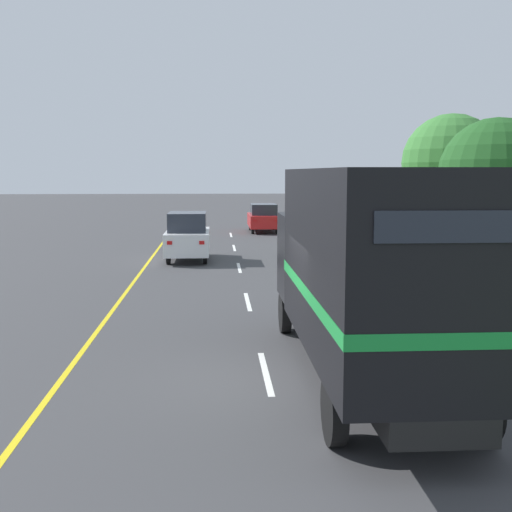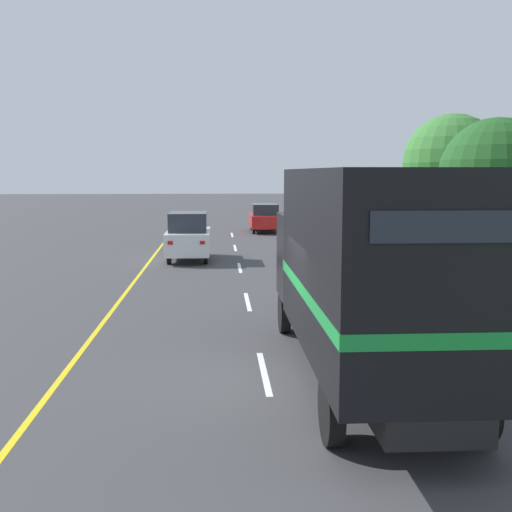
{
  "view_description": "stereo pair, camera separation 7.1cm",
  "coord_description": "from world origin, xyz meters",
  "px_view_note": "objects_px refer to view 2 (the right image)",
  "views": [
    {
      "loc": [
        -0.91,
        -11.05,
        3.7
      ],
      "look_at": [
        0.3,
        8.0,
        1.2
      ],
      "focal_mm": 45.0,
      "sensor_mm": 36.0,
      "label": 1
    },
    {
      "loc": [
        -0.84,
        -11.06,
        3.7
      ],
      "look_at": [
        0.3,
        8.0,
        1.2
      ],
      "focal_mm": 45.0,
      "sensor_mm": 36.0,
      "label": 2
    }
  ],
  "objects_px": {
    "lead_car_red_ahead": "(265,218)",
    "roadside_tree_near": "(496,175)",
    "roadside_tree_mid": "(452,163)",
    "lead_car_white": "(188,236)",
    "delineator_post": "(453,321)",
    "highway_sign": "(494,234)",
    "horse_trailer_truck": "(368,268)"
  },
  "relations": [
    {
      "from": "highway_sign",
      "to": "roadside_tree_mid",
      "type": "relative_size",
      "value": 0.49
    },
    {
      "from": "roadside_tree_near",
      "to": "delineator_post",
      "type": "height_order",
      "value": "roadside_tree_near"
    },
    {
      "from": "roadside_tree_near",
      "to": "delineator_post",
      "type": "xyz_separation_m",
      "value": [
        -4.18,
        -7.65,
        -3.1
      ]
    },
    {
      "from": "horse_trailer_truck",
      "to": "highway_sign",
      "type": "height_order",
      "value": "horse_trailer_truck"
    },
    {
      "from": "delineator_post",
      "to": "highway_sign",
      "type": "bearing_deg",
      "value": 56.17
    },
    {
      "from": "lead_car_red_ahead",
      "to": "roadside_tree_near",
      "type": "distance_m",
      "value": 20.05
    },
    {
      "from": "horse_trailer_truck",
      "to": "lead_car_white",
      "type": "xyz_separation_m",
      "value": [
        -3.81,
        16.29,
        -1.06
      ]
    },
    {
      "from": "horse_trailer_truck",
      "to": "lead_car_red_ahead",
      "type": "distance_m",
      "value": 29.02
    },
    {
      "from": "lead_car_red_ahead",
      "to": "roadside_tree_mid",
      "type": "bearing_deg",
      "value": -56.07
    },
    {
      "from": "roadside_tree_mid",
      "to": "delineator_post",
      "type": "relative_size",
      "value": 6.63
    },
    {
      "from": "horse_trailer_truck",
      "to": "roadside_tree_mid",
      "type": "height_order",
      "value": "roadside_tree_mid"
    },
    {
      "from": "roadside_tree_mid",
      "to": "lead_car_white",
      "type": "bearing_deg",
      "value": -173.14
    },
    {
      "from": "horse_trailer_truck",
      "to": "highway_sign",
      "type": "xyz_separation_m",
      "value": [
        4.87,
        6.06,
        -0.04
      ]
    },
    {
      "from": "horse_trailer_truck",
      "to": "delineator_post",
      "type": "distance_m",
      "value": 3.87
    },
    {
      "from": "horse_trailer_truck",
      "to": "roadside_tree_mid",
      "type": "bearing_deg",
      "value": 65.84
    },
    {
      "from": "roadside_tree_mid",
      "to": "highway_sign",
      "type": "bearing_deg",
      "value": -104.79
    },
    {
      "from": "highway_sign",
      "to": "delineator_post",
      "type": "distance_m",
      "value": 4.53
    },
    {
      "from": "lead_car_red_ahead",
      "to": "roadside_tree_near",
      "type": "relative_size",
      "value": 0.74
    },
    {
      "from": "highway_sign",
      "to": "roadside_tree_near",
      "type": "distance_m",
      "value": 4.75
    },
    {
      "from": "lead_car_white",
      "to": "horse_trailer_truck",
      "type": "bearing_deg",
      "value": -76.83
    },
    {
      "from": "lead_car_white",
      "to": "roadside_tree_mid",
      "type": "relative_size",
      "value": 0.62
    },
    {
      "from": "lead_car_red_ahead",
      "to": "highway_sign",
      "type": "xyz_separation_m",
      "value": [
        4.53,
        -22.94,
        1.14
      ]
    },
    {
      "from": "roadside_tree_mid",
      "to": "delineator_post",
      "type": "distance_m",
      "value": 16.53
    },
    {
      "from": "horse_trailer_truck",
      "to": "lead_car_red_ahead",
      "type": "xyz_separation_m",
      "value": [
        0.34,
        29.0,
        -1.18
      ]
    },
    {
      "from": "horse_trailer_truck",
      "to": "lead_car_red_ahead",
      "type": "relative_size",
      "value": 2.05
    },
    {
      "from": "horse_trailer_truck",
      "to": "lead_car_white",
      "type": "distance_m",
      "value": 16.76
    },
    {
      "from": "roadside_tree_mid",
      "to": "delineator_post",
      "type": "xyz_separation_m",
      "value": [
        -5.45,
        -15.19,
        -3.6
      ]
    },
    {
      "from": "lead_car_white",
      "to": "lead_car_red_ahead",
      "type": "distance_m",
      "value": 13.37
    },
    {
      "from": "lead_car_red_ahead",
      "to": "highway_sign",
      "type": "bearing_deg",
      "value": -78.84
    },
    {
      "from": "lead_car_white",
      "to": "roadside_tree_mid",
      "type": "distance_m",
      "value": 12.23
    },
    {
      "from": "lead_car_red_ahead",
      "to": "roadside_tree_near",
      "type": "height_order",
      "value": "roadside_tree_near"
    },
    {
      "from": "lead_car_white",
      "to": "delineator_post",
      "type": "xyz_separation_m",
      "value": [
        6.3,
        -13.77,
        -0.51
      ]
    }
  ]
}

